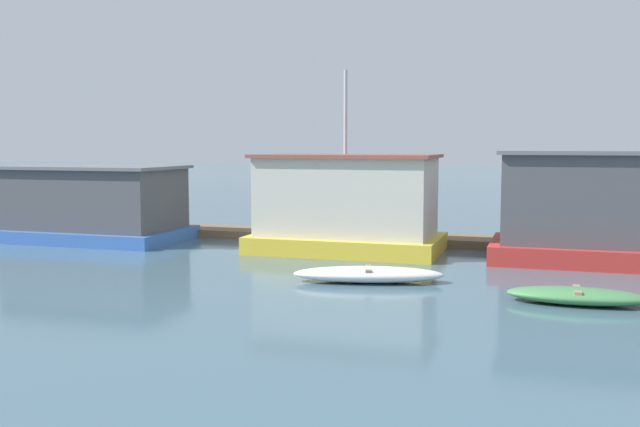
{
  "coord_description": "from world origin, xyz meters",
  "views": [
    {
      "loc": [
        7.12,
        -23.29,
        3.7
      ],
      "look_at": [
        0.0,
        -1.0,
        1.4
      ],
      "focal_mm": 40.0,
      "sensor_mm": 36.0,
      "label": 1
    }
  ],
  "objects_px": {
    "houseboat_yellow": "(347,205)",
    "dinghy_white": "(368,274)",
    "houseboat_red": "(614,210)",
    "dinghy_green": "(577,296)",
    "houseboat_blue": "(95,204)"
  },
  "relations": [
    {
      "from": "houseboat_blue",
      "to": "dinghy_green",
      "type": "height_order",
      "value": "houseboat_blue"
    },
    {
      "from": "dinghy_white",
      "to": "houseboat_red",
      "type": "bearing_deg",
      "value": 39.53
    },
    {
      "from": "houseboat_yellow",
      "to": "dinghy_white",
      "type": "distance_m",
      "value": 5.65
    },
    {
      "from": "houseboat_red",
      "to": "dinghy_white",
      "type": "height_order",
      "value": "houseboat_red"
    },
    {
      "from": "houseboat_red",
      "to": "dinghy_green",
      "type": "distance_m",
      "value": 6.72
    },
    {
      "from": "dinghy_green",
      "to": "dinghy_white",
      "type": "bearing_deg",
      "value": 168.52
    },
    {
      "from": "houseboat_yellow",
      "to": "dinghy_green",
      "type": "bearing_deg",
      "value": -40.31
    },
    {
      "from": "houseboat_yellow",
      "to": "houseboat_red",
      "type": "distance_m",
      "value": 8.53
    },
    {
      "from": "dinghy_white",
      "to": "houseboat_blue",
      "type": "bearing_deg",
      "value": 157.5
    },
    {
      "from": "dinghy_green",
      "to": "houseboat_yellow",
      "type": "bearing_deg",
      "value": 139.69
    },
    {
      "from": "houseboat_red",
      "to": "dinghy_green",
      "type": "xyz_separation_m",
      "value": [
        -1.27,
        -6.43,
        -1.47
      ]
    },
    {
      "from": "houseboat_red",
      "to": "dinghy_white",
      "type": "relative_size",
      "value": 1.76
    },
    {
      "from": "houseboat_red",
      "to": "dinghy_green",
      "type": "height_order",
      "value": "houseboat_red"
    },
    {
      "from": "houseboat_yellow",
      "to": "dinghy_white",
      "type": "bearing_deg",
      "value": -68.34
    },
    {
      "from": "houseboat_blue",
      "to": "dinghy_green",
      "type": "relative_size",
      "value": 2.13
    }
  ]
}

